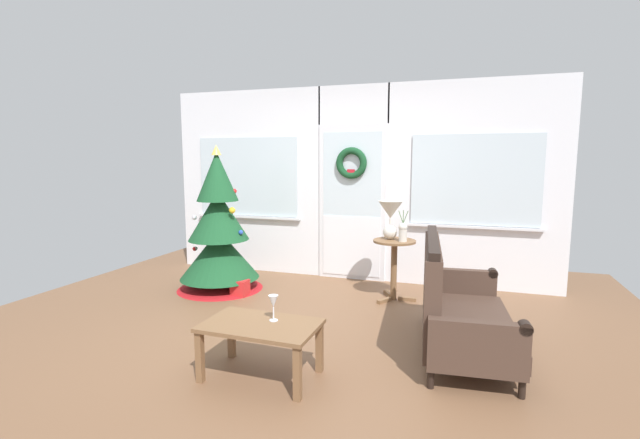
{
  "coord_description": "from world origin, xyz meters",
  "views": [
    {
      "loc": [
        1.45,
        -3.67,
        1.61
      ],
      "look_at": [
        0.05,
        0.55,
        1.0
      ],
      "focal_mm": 25.11,
      "sensor_mm": 36.0,
      "label": 1
    }
  ],
  "objects_px": {
    "flower_vase": "(403,231)",
    "table_lamp": "(390,214)",
    "gift_box": "(240,288)",
    "settee_sofa": "(454,306)",
    "coffee_table": "(261,331)",
    "christmas_tree": "(219,236)",
    "wine_glass": "(273,302)",
    "side_table": "(394,257)"
  },
  "relations": [
    {
      "from": "flower_vase",
      "to": "table_lamp",
      "type": "bearing_deg",
      "value": 147.99
    },
    {
      "from": "flower_vase",
      "to": "gift_box",
      "type": "distance_m",
      "value": 2.01
    },
    {
      "from": "settee_sofa",
      "to": "table_lamp",
      "type": "bearing_deg",
      "value": 121.54
    },
    {
      "from": "coffee_table",
      "to": "gift_box",
      "type": "xyz_separation_m",
      "value": [
        -1.11,
        1.72,
        -0.26
      ]
    },
    {
      "from": "table_lamp",
      "to": "coffee_table",
      "type": "height_order",
      "value": "table_lamp"
    },
    {
      "from": "christmas_tree",
      "to": "coffee_table",
      "type": "relative_size",
      "value": 2.08
    },
    {
      "from": "wine_glass",
      "to": "christmas_tree",
      "type": "bearing_deg",
      "value": 130.45
    },
    {
      "from": "side_table",
      "to": "settee_sofa",
      "type": "bearing_deg",
      "value": -59.71
    },
    {
      "from": "side_table",
      "to": "table_lamp",
      "type": "xyz_separation_m",
      "value": [
        -0.06,
        0.04,
        0.49
      ]
    },
    {
      "from": "table_lamp",
      "to": "flower_vase",
      "type": "relative_size",
      "value": 1.26
    },
    {
      "from": "side_table",
      "to": "gift_box",
      "type": "distance_m",
      "value": 1.84
    },
    {
      "from": "flower_vase",
      "to": "coffee_table",
      "type": "bearing_deg",
      "value": -109.39
    },
    {
      "from": "wine_glass",
      "to": "settee_sofa",
      "type": "bearing_deg",
      "value": 34.59
    },
    {
      "from": "coffee_table",
      "to": "wine_glass",
      "type": "relative_size",
      "value": 4.36
    },
    {
      "from": "table_lamp",
      "to": "flower_vase",
      "type": "xyz_separation_m",
      "value": [
        0.16,
        -0.1,
        -0.17
      ]
    },
    {
      "from": "flower_vase",
      "to": "coffee_table",
      "type": "height_order",
      "value": "flower_vase"
    },
    {
      "from": "coffee_table",
      "to": "wine_glass",
      "type": "xyz_separation_m",
      "value": [
        0.07,
        0.08,
        0.2
      ]
    },
    {
      "from": "settee_sofa",
      "to": "side_table",
      "type": "relative_size",
      "value": 2.32
    },
    {
      "from": "christmas_tree",
      "to": "table_lamp",
      "type": "relative_size",
      "value": 4.02
    },
    {
      "from": "side_table",
      "to": "flower_vase",
      "type": "height_order",
      "value": "flower_vase"
    },
    {
      "from": "coffee_table",
      "to": "side_table",
      "type": "bearing_deg",
      "value": 73.54
    },
    {
      "from": "flower_vase",
      "to": "coffee_table",
      "type": "relative_size",
      "value": 0.41
    },
    {
      "from": "flower_vase",
      "to": "wine_glass",
      "type": "height_order",
      "value": "flower_vase"
    },
    {
      "from": "flower_vase",
      "to": "side_table",
      "type": "bearing_deg",
      "value": 149.04
    },
    {
      "from": "table_lamp",
      "to": "gift_box",
      "type": "relative_size",
      "value": 2.36
    },
    {
      "from": "side_table",
      "to": "gift_box",
      "type": "bearing_deg",
      "value": -166.33
    },
    {
      "from": "christmas_tree",
      "to": "wine_glass",
      "type": "bearing_deg",
      "value": -49.55
    },
    {
      "from": "settee_sofa",
      "to": "table_lamp",
      "type": "distance_m",
      "value": 1.57
    },
    {
      "from": "table_lamp",
      "to": "coffee_table",
      "type": "bearing_deg",
      "value": -104.72
    },
    {
      "from": "side_table",
      "to": "table_lamp",
      "type": "height_order",
      "value": "table_lamp"
    },
    {
      "from": "side_table",
      "to": "wine_glass",
      "type": "distance_m",
      "value": 2.14
    },
    {
      "from": "table_lamp",
      "to": "wine_glass",
      "type": "xyz_separation_m",
      "value": [
        -0.51,
        -2.11,
        -0.43
      ]
    },
    {
      "from": "side_table",
      "to": "coffee_table",
      "type": "height_order",
      "value": "side_table"
    },
    {
      "from": "settee_sofa",
      "to": "wine_glass",
      "type": "distance_m",
      "value": 1.55
    },
    {
      "from": "settee_sofa",
      "to": "wine_glass",
      "type": "relative_size",
      "value": 8.24
    },
    {
      "from": "settee_sofa",
      "to": "christmas_tree",
      "type": "bearing_deg",
      "value": 161.4
    },
    {
      "from": "side_table",
      "to": "gift_box",
      "type": "relative_size",
      "value": 3.73
    },
    {
      "from": "christmas_tree",
      "to": "table_lamp",
      "type": "height_order",
      "value": "christmas_tree"
    },
    {
      "from": "side_table",
      "to": "wine_glass",
      "type": "bearing_deg",
      "value": -105.35
    },
    {
      "from": "wine_glass",
      "to": "gift_box",
      "type": "distance_m",
      "value": 2.07
    },
    {
      "from": "table_lamp",
      "to": "wine_glass",
      "type": "height_order",
      "value": "table_lamp"
    },
    {
      "from": "flower_vase",
      "to": "gift_box",
      "type": "height_order",
      "value": "flower_vase"
    }
  ]
}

